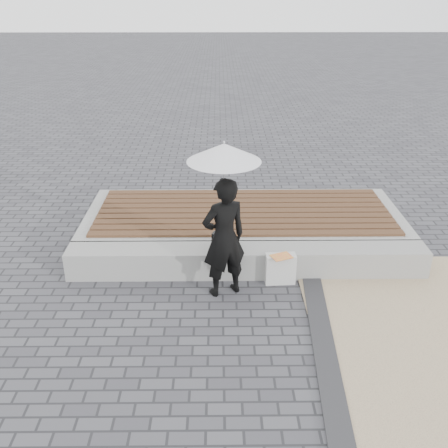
% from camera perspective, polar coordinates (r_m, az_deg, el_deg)
% --- Properties ---
extents(ground, '(80.00, 80.00, 0.00)m').
position_cam_1_polar(ground, '(5.96, 3.37, -13.34)').
color(ground, '#48484C').
rests_on(ground, ground).
extents(edging_band, '(0.61, 5.20, 0.04)m').
position_cam_1_polar(edging_band, '(5.67, 11.61, -16.07)').
color(edging_band, '#2C2C2E').
rests_on(edging_band, ground).
extents(seating_ledge, '(5.00, 0.45, 0.40)m').
position_cam_1_polar(seating_ledge, '(7.17, 2.60, -4.06)').
color(seating_ledge, gray).
rests_on(seating_ledge, ground).
extents(timber_platform, '(5.00, 2.00, 0.40)m').
position_cam_1_polar(timber_platform, '(8.24, 2.17, 0.05)').
color(timber_platform, '#A5A6A1').
rests_on(timber_platform, ground).
extents(timber_decking, '(4.60, 1.80, 0.04)m').
position_cam_1_polar(timber_decking, '(8.15, 2.20, 1.44)').
color(timber_decking, brown).
rests_on(timber_decking, timber_platform).
extents(woman, '(0.69, 0.59, 1.61)m').
position_cam_1_polar(woman, '(6.44, 0.00, -1.57)').
color(woman, black).
rests_on(woman, ground).
extents(parasol, '(0.89, 0.89, 1.13)m').
position_cam_1_polar(parasol, '(6.01, 0.00, 7.98)').
color(parasol, '#B7B7BC').
rests_on(parasol, ground).
extents(handbag, '(0.33, 0.21, 0.22)m').
position_cam_1_polar(handbag, '(7.00, -0.05, -1.93)').
color(handbag, black).
rests_on(handbag, seating_ledge).
extents(canvas_tote, '(0.41, 0.19, 0.43)m').
position_cam_1_polar(canvas_tote, '(6.98, 6.30, -4.98)').
color(canvas_tote, '#B8B8B4').
rests_on(canvas_tote, ground).
extents(magazine, '(0.32, 0.28, 0.01)m').
position_cam_1_polar(magazine, '(6.83, 6.43, -3.61)').
color(magazine, red).
rests_on(magazine, canvas_tote).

